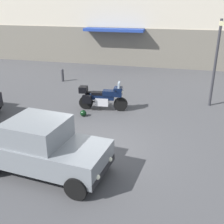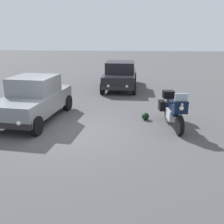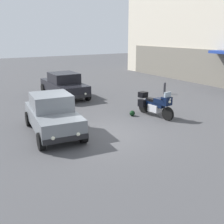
{
  "view_description": "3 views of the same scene",
  "coord_description": "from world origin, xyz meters",
  "px_view_note": "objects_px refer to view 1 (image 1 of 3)",
  "views": [
    {
      "loc": [
        2.48,
        -8.09,
        4.8
      ],
      "look_at": [
        0.13,
        1.28,
        0.81
      ],
      "focal_mm": 44.17,
      "sensor_mm": 36.0,
      "label": 1
    },
    {
      "loc": [
        8.0,
        1.87,
        3.2
      ],
      "look_at": [
        -0.12,
        1.25,
        0.69
      ],
      "focal_mm": 41.59,
      "sensor_mm": 36.0,
      "label": 2
    },
    {
      "loc": [
        9.02,
        -5.18,
        3.95
      ],
      "look_at": [
        -0.8,
        0.83,
        0.61
      ],
      "focal_mm": 43.09,
      "sensor_mm": 36.0,
      "label": 3
    }
  ],
  "objects_px": {
    "car_hatchback_near": "(42,147)",
    "bollard_curbside": "(62,75)",
    "motorcycle": "(102,97)",
    "helmet": "(83,113)",
    "streetlamp_curbside": "(217,54)"
  },
  "relations": [
    {
      "from": "helmet",
      "to": "bollard_curbside",
      "type": "xyz_separation_m",
      "value": [
        -3.11,
        4.95,
        0.28
      ]
    },
    {
      "from": "helmet",
      "to": "bollard_curbside",
      "type": "distance_m",
      "value": 5.85
    },
    {
      "from": "motorcycle",
      "to": "helmet",
      "type": "relative_size",
      "value": 8.08
    },
    {
      "from": "motorcycle",
      "to": "helmet",
      "type": "bearing_deg",
      "value": -128.28
    },
    {
      "from": "streetlamp_curbside",
      "to": "motorcycle",
      "type": "bearing_deg",
      "value": -161.4
    },
    {
      "from": "helmet",
      "to": "car_hatchback_near",
      "type": "xyz_separation_m",
      "value": [
        0.26,
        -4.2,
        0.67
      ]
    },
    {
      "from": "helmet",
      "to": "bollard_curbside",
      "type": "relative_size",
      "value": 0.35
    },
    {
      "from": "car_hatchback_near",
      "to": "streetlamp_curbside",
      "type": "distance_m",
      "value": 8.74
    },
    {
      "from": "motorcycle",
      "to": "helmet",
      "type": "distance_m",
      "value": 1.21
    },
    {
      "from": "motorcycle",
      "to": "streetlamp_curbside",
      "type": "bearing_deg",
      "value": 12.87
    },
    {
      "from": "car_hatchback_near",
      "to": "bollard_curbside",
      "type": "bearing_deg",
      "value": 116.59
    },
    {
      "from": "motorcycle",
      "to": "car_hatchback_near",
      "type": "distance_m",
      "value": 5.15
    },
    {
      "from": "streetlamp_curbside",
      "to": "car_hatchback_near",
      "type": "bearing_deg",
      "value": -127.66
    },
    {
      "from": "motorcycle",
      "to": "streetlamp_curbside",
      "type": "distance_m",
      "value": 5.5
    },
    {
      "from": "car_hatchback_near",
      "to": "streetlamp_curbside",
      "type": "height_order",
      "value": "streetlamp_curbside"
    }
  ]
}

